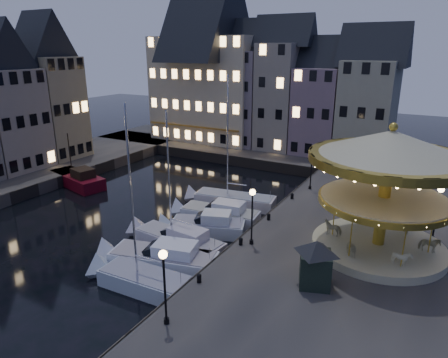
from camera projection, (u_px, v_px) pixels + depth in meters
The scene contains 33 objects.
ground at pixel (164, 243), 31.61m from camera, with size 160.00×160.00×0.00m, color black.
quay_east at pixel (362, 245), 29.85m from camera, with size 16.00×56.00×1.30m, color #474442.
quay_north at pixel (237, 149), 58.31m from camera, with size 44.00×12.00×1.30m, color #474442.
quay_west at pixel (1, 181), 44.24m from camera, with size 12.00×52.00×1.30m, color #474442.
quaywall_e at pixel (264, 223), 33.57m from camera, with size 0.15×44.00×1.30m, color #47423A.
quaywall_n at pixel (230, 160), 52.41m from camera, with size 48.00×0.15×1.30m, color #47423A.
quaywall_w at pixel (37, 190), 41.45m from camera, with size 0.15×44.00×1.30m, color #47423A.
streetlamp_a at pixel (164, 277), 19.55m from camera, with size 0.44×0.44×4.17m.
streetlamp_b at pixel (252, 209), 27.82m from camera, with size 0.44×0.44×4.17m.
streetlamp_c at pixel (312, 163), 39.00m from camera, with size 0.44×0.44×4.17m.
streetlamp_d at pixel (438, 206), 28.35m from camera, with size 0.44×0.44×4.17m.
bollard_a at pixel (199, 278), 23.89m from camera, with size 0.30×0.30×0.57m.
bollard_b at pixel (241, 241), 28.44m from camera, with size 0.30×0.30×0.57m.
bollard_c at pixel (269, 216), 32.58m from camera, with size 0.30×0.30×0.57m.
bollard_d at pixel (292, 196), 37.14m from camera, with size 0.30×0.30×0.57m.
townhouse_na at pixel (179, 94), 63.10m from camera, with size 5.50×8.00×12.80m.
townhouse_nb at pixel (209, 93), 60.40m from camera, with size 6.16×8.00×13.80m.
townhouse_nc at pixel (244, 91), 57.43m from camera, with size 6.82×8.00×14.80m.
townhouse_nd at pixel (282, 90), 54.59m from camera, with size 5.50×8.00×15.80m.
townhouse_ne at pixel (320, 103), 52.52m from camera, with size 6.16×8.00×12.80m.
townhouse_nf at pixel (369, 102), 49.55m from camera, with size 6.82×8.00×13.80m.
townhouse_wb at pixel (3, 111), 45.28m from camera, with size 8.80×6.40×13.00m.
townhouse_wc at pixel (49, 100), 50.14m from camera, with size 8.80×5.50×14.20m.
hotel_corner at pixel (209, 82), 59.91m from camera, with size 17.60×9.00×16.80m.
motorboat_a at pixel (138, 279), 25.64m from camera, with size 7.11×2.55×11.84m.
motorboat_b at pixel (158, 258), 28.03m from camera, with size 8.59×4.37×2.15m.
motorboat_c at pixel (175, 240), 30.65m from camera, with size 8.58×2.91×11.34m.
motorboat_d at pixel (203, 226), 33.07m from camera, with size 7.06×4.42×2.15m.
motorboat_e at pixel (216, 214), 35.51m from camera, with size 8.01×3.12×2.15m.
motorboat_f at pixel (229, 200), 39.11m from camera, with size 8.88×3.61×11.74m.
red_fishing_boat at pixel (78, 180), 44.52m from camera, with size 8.09×4.33×6.01m.
carousel at pixel (388, 169), 25.92m from camera, with size 10.23×10.23×8.95m.
ticket_kiosk at pixel (316, 256), 23.11m from camera, with size 2.79×2.79×3.27m.
Camera 1 is at (18.13, -22.43, 14.68)m, focal length 32.00 mm.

